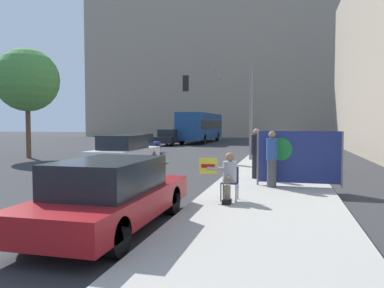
{
  "coord_description": "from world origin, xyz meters",
  "views": [
    {
      "loc": [
        4.42,
        -6.1,
        2.03
      ],
      "look_at": [
        1.35,
        6.1,
        1.36
      ],
      "focal_mm": 35.0,
      "sensor_mm": 36.0,
      "label": 1
    }
  ],
  "objects_px": {
    "pedestrian_behind": "(256,153)",
    "city_bus_on_road": "(201,126)",
    "traffic_light_pole": "(223,97)",
    "car_on_road_midblock": "(137,144)",
    "car_on_road_nearest": "(125,151)",
    "car_on_road_distant": "(169,137)",
    "protest_banner": "(298,157)",
    "seated_protester": "(228,175)",
    "jogger_on_sidewalk": "(272,159)",
    "street_tree_near_curb": "(27,80)",
    "parked_car_curbside": "(111,194)"
  },
  "relations": [
    {
      "from": "protest_banner",
      "to": "parked_car_curbside",
      "type": "height_order",
      "value": "protest_banner"
    },
    {
      "from": "jogger_on_sidewalk",
      "to": "street_tree_near_curb",
      "type": "height_order",
      "value": "street_tree_near_curb"
    },
    {
      "from": "car_on_road_nearest",
      "to": "car_on_road_distant",
      "type": "xyz_separation_m",
      "value": [
        -3.3,
        17.49,
        0.01
      ]
    },
    {
      "from": "traffic_light_pole",
      "to": "parked_car_curbside",
      "type": "xyz_separation_m",
      "value": [
        0.04,
        -13.36,
        -2.77
      ]
    },
    {
      "from": "car_on_road_nearest",
      "to": "car_on_road_midblock",
      "type": "distance_m",
      "value": 7.17
    },
    {
      "from": "protest_banner",
      "to": "traffic_light_pole",
      "type": "xyz_separation_m",
      "value": [
        -3.64,
        8.15,
        2.43
      ]
    },
    {
      "from": "parked_car_curbside",
      "to": "jogger_on_sidewalk",
      "type": "bearing_deg",
      "value": 59.97
    },
    {
      "from": "protest_banner",
      "to": "car_on_road_nearest",
      "type": "relative_size",
      "value": 0.53
    },
    {
      "from": "traffic_light_pole",
      "to": "car_on_road_midblock",
      "type": "distance_m",
      "value": 7.86
    },
    {
      "from": "parked_car_curbside",
      "to": "car_on_road_distant",
      "type": "height_order",
      "value": "car_on_road_distant"
    },
    {
      "from": "jogger_on_sidewalk",
      "to": "car_on_road_nearest",
      "type": "xyz_separation_m",
      "value": [
        -7.13,
        5.24,
        -0.25
      ]
    },
    {
      "from": "pedestrian_behind",
      "to": "car_on_road_distant",
      "type": "height_order",
      "value": "pedestrian_behind"
    },
    {
      "from": "street_tree_near_curb",
      "to": "car_on_road_midblock",
      "type": "bearing_deg",
      "value": 37.66
    },
    {
      "from": "pedestrian_behind",
      "to": "parked_car_curbside",
      "type": "distance_m",
      "value": 6.96
    },
    {
      "from": "parked_car_curbside",
      "to": "car_on_road_distant",
      "type": "distance_m",
      "value": 28.64
    },
    {
      "from": "parked_car_curbside",
      "to": "city_bus_on_road",
      "type": "xyz_separation_m",
      "value": [
        -5.87,
        33.75,
        1.14
      ]
    },
    {
      "from": "pedestrian_behind",
      "to": "city_bus_on_road",
      "type": "height_order",
      "value": "city_bus_on_road"
    },
    {
      "from": "jogger_on_sidewalk",
      "to": "street_tree_near_curb",
      "type": "distance_m",
      "value": 17.03
    },
    {
      "from": "car_on_road_midblock",
      "to": "jogger_on_sidewalk",
      "type": "bearing_deg",
      "value": -52.42
    },
    {
      "from": "jogger_on_sidewalk",
      "to": "car_on_road_midblock",
      "type": "relative_size",
      "value": 0.39
    },
    {
      "from": "seated_protester",
      "to": "street_tree_near_curb",
      "type": "xyz_separation_m",
      "value": [
        -13.64,
        10.28,
        3.87
      ]
    },
    {
      "from": "jogger_on_sidewalk",
      "to": "protest_banner",
      "type": "relative_size",
      "value": 0.67
    },
    {
      "from": "protest_banner",
      "to": "car_on_road_nearest",
      "type": "height_order",
      "value": "protest_banner"
    },
    {
      "from": "pedestrian_behind",
      "to": "car_on_road_nearest",
      "type": "distance_m",
      "value": 7.44
    },
    {
      "from": "seated_protester",
      "to": "protest_banner",
      "type": "height_order",
      "value": "protest_banner"
    },
    {
      "from": "seated_protester",
      "to": "car_on_road_nearest",
      "type": "distance_m",
      "value": 9.75
    },
    {
      "from": "car_on_road_distant",
      "to": "city_bus_on_road",
      "type": "relative_size",
      "value": 0.38
    },
    {
      "from": "jogger_on_sidewalk",
      "to": "car_on_road_distant",
      "type": "height_order",
      "value": "jogger_on_sidewalk"
    },
    {
      "from": "parked_car_curbside",
      "to": "street_tree_near_curb",
      "type": "relative_size",
      "value": 0.7
    },
    {
      "from": "car_on_road_midblock",
      "to": "city_bus_on_road",
      "type": "relative_size",
      "value": 0.35
    },
    {
      "from": "seated_protester",
      "to": "car_on_road_nearest",
      "type": "xyz_separation_m",
      "value": [
        -6.17,
        7.55,
        -0.03
      ]
    },
    {
      "from": "pedestrian_behind",
      "to": "city_bus_on_road",
      "type": "relative_size",
      "value": 0.14
    },
    {
      "from": "seated_protester",
      "to": "jogger_on_sidewalk",
      "type": "bearing_deg",
      "value": 76.31
    },
    {
      "from": "seated_protester",
      "to": "city_bus_on_road",
      "type": "xyz_separation_m",
      "value": [
        -7.74,
        31.19,
        1.06
      ]
    },
    {
      "from": "pedestrian_behind",
      "to": "traffic_light_pole",
      "type": "distance_m",
      "value": 7.55
    },
    {
      "from": "jogger_on_sidewalk",
      "to": "seated_protester",
      "type": "bearing_deg",
      "value": 72.12
    },
    {
      "from": "seated_protester",
      "to": "traffic_light_pole",
      "type": "height_order",
      "value": "traffic_light_pole"
    },
    {
      "from": "jogger_on_sidewalk",
      "to": "traffic_light_pole",
      "type": "distance_m",
      "value": 9.28
    },
    {
      "from": "protest_banner",
      "to": "city_bus_on_road",
      "type": "xyz_separation_m",
      "value": [
        -9.47,
        28.54,
        0.8
      ]
    },
    {
      "from": "protest_banner",
      "to": "car_on_road_distant",
      "type": "distance_m",
      "value": 25.05
    },
    {
      "from": "seated_protester",
      "to": "jogger_on_sidewalk",
      "type": "distance_m",
      "value": 2.52
    },
    {
      "from": "pedestrian_behind",
      "to": "traffic_light_pole",
      "type": "bearing_deg",
      "value": 96.76
    },
    {
      "from": "protest_banner",
      "to": "street_tree_near_curb",
      "type": "xyz_separation_m",
      "value": [
        -15.37,
        7.64,
        3.61
      ]
    },
    {
      "from": "parked_car_curbside",
      "to": "car_on_road_midblock",
      "type": "relative_size",
      "value": 1.07
    },
    {
      "from": "protest_banner",
      "to": "street_tree_near_curb",
      "type": "height_order",
      "value": "street_tree_near_curb"
    },
    {
      "from": "pedestrian_behind",
      "to": "parked_car_curbside",
      "type": "bearing_deg",
      "value": -120.45
    },
    {
      "from": "seated_protester",
      "to": "jogger_on_sidewalk",
      "type": "relative_size",
      "value": 0.71
    },
    {
      "from": "city_bus_on_road",
      "to": "pedestrian_behind",
      "type": "bearing_deg",
      "value": -73.4
    },
    {
      "from": "traffic_light_pole",
      "to": "car_on_road_midblock",
      "type": "height_order",
      "value": "traffic_light_pole"
    },
    {
      "from": "pedestrian_behind",
      "to": "car_on_road_distant",
      "type": "xyz_separation_m",
      "value": [
        -9.84,
        21.03,
        -0.27
      ]
    }
  ]
}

